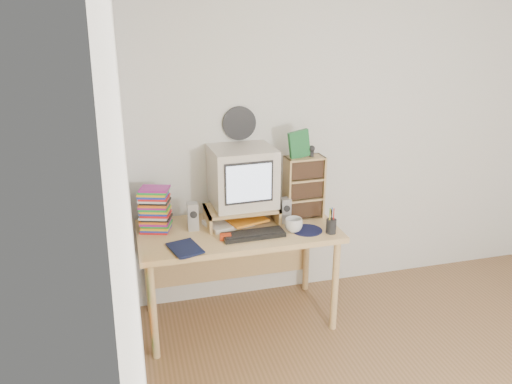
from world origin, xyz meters
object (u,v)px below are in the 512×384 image
dvd_stack (155,213)px  mug (294,225)px  desk (236,242)px  crt_monitor (243,177)px  keyboard (254,235)px  cd_rack (304,187)px  diary (172,250)px

dvd_stack → mug: bearing=2.1°
desk → dvd_stack: 0.62m
crt_monitor → keyboard: size_ratio=1.04×
dvd_stack → cd_rack: bearing=16.6°
crt_monitor → keyboard: (-0.00, -0.31, -0.32)m
desk → mug: size_ratio=11.19×
keyboard → dvd_stack: size_ratio=1.55×
desk → crt_monitor: (0.08, 0.09, 0.47)m
diary → keyboard: bearing=-4.2°
desk → keyboard: (0.07, -0.22, 0.15)m
dvd_stack → cd_rack: 1.09m
cd_rack → diary: 1.09m
crt_monitor → keyboard: crt_monitor is taller
crt_monitor → mug: bearing=-48.7°
desk → dvd_stack: size_ratio=5.08×
keyboard → diary: bearing=-171.3°
crt_monitor → diary: 0.77m
mug → diary: (-0.86, -0.12, -0.03)m
cd_rack → mug: 0.34m
cd_rack → keyboard: bearing=-152.9°
mug → diary: bearing=-172.3°
desk → dvd_stack: dvd_stack is taller
crt_monitor → dvd_stack: bearing=-179.0°
crt_monitor → cd_rack: size_ratio=0.95×
dvd_stack → cd_rack: size_ratio=0.59×
keyboard → cd_rack: cd_rack is taller
dvd_stack → mug: size_ratio=2.20×
crt_monitor → mug: 0.50m
crt_monitor → diary: crt_monitor is taller
desk → diary: size_ratio=6.44×
dvd_stack → diary: size_ratio=1.27×
keyboard → mug: 0.29m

